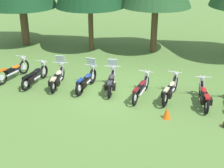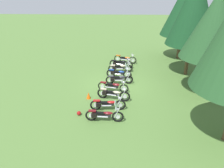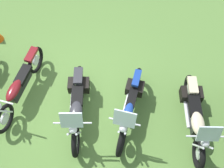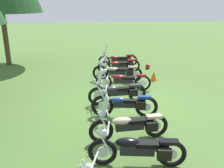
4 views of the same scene
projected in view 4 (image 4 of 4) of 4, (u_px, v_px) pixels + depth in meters
name	position (u px, v px, depth m)	size (l,w,h in m)	color
ground_plane	(122.00, 102.00, 9.52)	(80.00, 80.00, 0.00)	#547A38
motorcycle_1	(139.00, 149.00, 5.69)	(0.81, 2.28, 1.00)	black
motorcycle_2	(130.00, 125.00, 6.81)	(0.78, 2.27, 1.35)	black
motorcycle_3	(125.00, 104.00, 8.17)	(0.76, 2.21, 1.39)	black
motorcycle_4	(118.00, 92.00, 9.29)	(0.77, 2.25, 1.36)	black
motorcycle_5	(123.00, 80.00, 10.70)	(0.80, 2.37, 1.01)	black
motorcycle_6	(118.00, 72.00, 11.90)	(0.88, 2.38, 1.04)	black
motorcycle_7	(120.00, 65.00, 13.29)	(0.73, 2.35, 1.02)	black
motorcycle_8	(118.00, 59.00, 14.54)	(0.70, 2.34, 1.37)	black
traffic_cone	(154.00, 76.00, 12.09)	(0.32, 0.32, 0.48)	#EA590F
dropped_helmet	(148.00, 66.00, 14.26)	(0.28, 0.28, 0.28)	maroon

